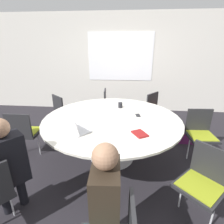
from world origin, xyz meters
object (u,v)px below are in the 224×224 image
object	(u,v)px
chair_6	(64,110)
chair_7	(24,130)
chair_4	(157,109)
spiral_notebook	(140,134)
laptop	(75,128)
chair_2	(204,179)
coffee_cup	(120,105)
chair_5	(110,104)
person_1	(104,198)
chair_3	(201,131)
cell_phone	(138,115)
person_0	(7,162)
handbag	(187,136)

from	to	relation	value
chair_6	chair_7	xyz separation A→B (m)	(-0.32, -1.03, 0.00)
chair_4	spiral_notebook	size ratio (longest dim) A/B	3.34
spiral_notebook	laptop	bearing A→B (deg)	-179.30
chair_2	coffee_cup	world-z (taller)	same
chair_4	chair_5	distance (m)	1.12
person_1	laptop	world-z (taller)	person_1
chair_3	chair_7	bearing A→B (deg)	1.65
chair_6	cell_phone	xyz separation A→B (m)	(1.58, -0.79, 0.25)
coffee_cup	cell_phone	world-z (taller)	coffee_cup
person_0	spiral_notebook	size ratio (longest dim) A/B	4.70
chair_5	handbag	xyz separation A→B (m)	(1.64, -0.83, -0.37)
person_0	spiral_notebook	bearing A→B (deg)	-25.53
chair_5	handbag	distance (m)	1.88
chair_3	laptop	size ratio (longest dim) A/B	2.05
spiral_notebook	chair_7	bearing A→B (deg)	167.47
chair_6	cell_phone	size ratio (longest dim) A/B	5.76
cell_phone	person_1	bearing A→B (deg)	-101.50
chair_6	chair_7	distance (m)	1.08
chair_4	chair_2	bearing A→B (deg)	44.61
chair_2	chair_5	bearing A→B (deg)	-17.27
person_1	chair_7	bearing A→B (deg)	43.84
person_1	spiral_notebook	xyz separation A→B (m)	(0.34, 1.02, 0.06)
chair_7	person_0	bearing A→B (deg)	-67.22
chair_5	cell_phone	world-z (taller)	chair_5
chair_3	coffee_cup	bearing A→B (deg)	-17.80
laptop	spiral_notebook	xyz separation A→B (m)	(0.86, 0.01, -0.04)
chair_5	spiral_notebook	size ratio (longest dim) A/B	3.34
spiral_notebook	cell_phone	world-z (taller)	spiral_notebook
chair_3	chair_2	bearing A→B (deg)	68.01
chair_5	cell_phone	bearing A→B (deg)	19.83
chair_3	person_1	distance (m)	2.21
laptop	handbag	xyz separation A→B (m)	(1.91, 1.18, -0.67)
person_1	chair_5	bearing A→B (deg)	1.41
chair_7	cell_phone	distance (m)	1.94
chair_2	chair_5	xyz separation A→B (m)	(-1.26, 2.50, 0.00)
chair_2	chair_4	xyz separation A→B (m)	(-0.18, 2.20, 0.00)
chair_6	spiral_notebook	size ratio (longest dim) A/B	3.34
chair_2	chair_4	distance (m)	2.21
chair_5	chair_6	distance (m)	1.12
chair_3	person_1	size ratio (longest dim) A/B	0.71
chair_3	person_0	size ratio (longest dim) A/B	0.71
person_1	cell_phone	world-z (taller)	person_1
handbag	chair_7	bearing A→B (deg)	-165.75
spiral_notebook	cell_phone	distance (m)	0.66
chair_3	chair_5	size ratio (longest dim) A/B	1.00
chair_7	laptop	size ratio (longest dim) A/B	2.05
laptop	handbag	size ratio (longest dim) A/B	1.16
person_1	person_0	bearing A→B (deg)	67.76
person_0	cell_phone	size ratio (longest dim) A/B	8.12
spiral_notebook	cell_phone	size ratio (longest dim) A/B	1.73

